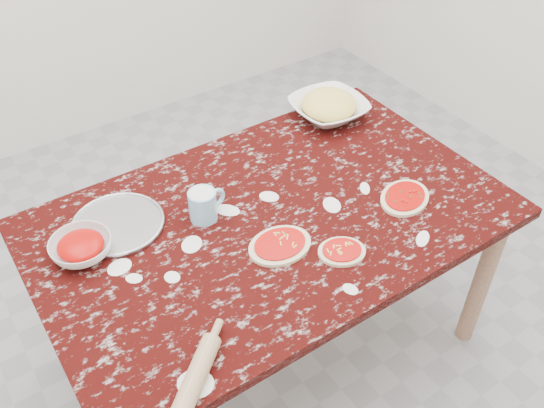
{
  "coord_description": "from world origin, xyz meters",
  "views": [
    {
      "loc": [
        -0.83,
        -1.24,
        2.11
      ],
      "look_at": [
        0.0,
        0.0,
        0.8
      ],
      "focal_mm": 38.78,
      "sensor_mm": 36.0,
      "label": 1
    }
  ],
  "objects": [
    {
      "name": "pizza_mid",
      "position": [
        0.08,
        -0.28,
        0.76
      ],
      "size": [
        0.19,
        0.18,
        0.02
      ],
      "color": "beige",
      "rests_on": "worktable"
    },
    {
      "name": "pizza_left",
      "position": [
        -0.06,
        -0.14,
        0.76
      ],
      "size": [
        0.22,
        0.17,
        0.02
      ],
      "color": "beige",
      "rests_on": "worktable"
    },
    {
      "name": "worktable",
      "position": [
        0.0,
        0.0,
        0.67
      ],
      "size": [
        1.6,
        1.0,
        0.75
      ],
      "color": "black",
      "rests_on": "ground"
    },
    {
      "name": "pizza_right",
      "position": [
        0.44,
        -0.19,
        0.76
      ],
      "size": [
        0.25,
        0.23,
        0.02
      ],
      "color": "beige",
      "rests_on": "worktable"
    },
    {
      "name": "flour_mug",
      "position": [
        -0.2,
        0.12,
        0.81
      ],
      "size": [
        0.14,
        0.1,
        0.11
      ],
      "color": "#8AC7E4",
      "rests_on": "worktable"
    },
    {
      "name": "cheese_bowl",
      "position": [
        0.54,
        0.38,
        0.79
      ],
      "size": [
        0.32,
        0.32,
        0.07
      ],
      "primitive_type": "imported",
      "rotation": [
        0.0,
        0.0,
        -0.05
      ],
      "color": "white",
      "rests_on": "worktable"
    },
    {
      "name": "ground",
      "position": [
        0.0,
        0.0,
        0.0
      ],
      "size": [
        4.0,
        4.0,
        0.0
      ],
      "primitive_type": "plane",
      "color": "gray"
    },
    {
      "name": "pizza_tray",
      "position": [
        -0.46,
        0.24,
        0.76
      ],
      "size": [
        0.4,
        0.4,
        0.01
      ],
      "primitive_type": "cylinder",
      "rotation": [
        0.0,
        0.0,
        -0.44
      ],
      "color": "#B2B2B7",
      "rests_on": "worktable"
    },
    {
      "name": "sauce_bowl",
      "position": [
        -0.61,
        0.18,
        0.78
      ],
      "size": [
        0.23,
        0.23,
        0.06
      ],
      "primitive_type": "imported",
      "rotation": [
        0.0,
        0.0,
        -0.2
      ],
      "color": "white",
      "rests_on": "worktable"
    },
    {
      "name": "rolling_pin",
      "position": [
        -0.54,
        -0.44,
        0.78
      ],
      "size": [
        0.24,
        0.22,
        0.05
      ],
      "primitive_type": "cylinder",
      "rotation": [
        0.0,
        1.57,
        0.71
      ],
      "color": "tan",
      "rests_on": "worktable"
    }
  ]
}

